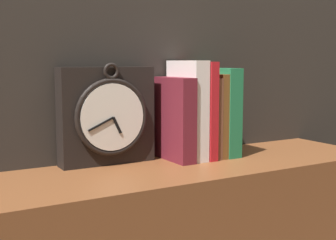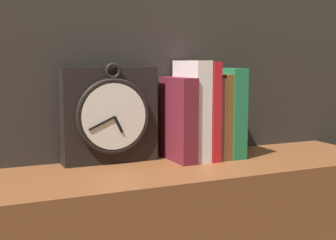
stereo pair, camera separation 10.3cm
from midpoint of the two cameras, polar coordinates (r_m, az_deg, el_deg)
name	(u,v)px [view 1 (the left image)]	position (r m, az deg, el deg)	size (l,w,h in m)	color
clock	(108,116)	(1.09, -10.09, 0.50)	(0.22, 0.06, 0.23)	black
book_slot0_maroon	(174,119)	(1.12, -1.86, 0.11)	(0.04, 0.14, 0.20)	maroon
book_slot1_white	(187,110)	(1.13, -0.23, 1.23)	(0.04, 0.14, 0.24)	silver
book_slot2_red	(199,110)	(1.15, 1.20, 1.24)	(0.02, 0.14, 0.24)	red
book_slot3_brown	(205,117)	(1.16, 1.98, 0.35)	(0.01, 0.13, 0.20)	brown
book_slot4_brown	(210,115)	(1.17, 2.68, 0.61)	(0.02, 0.13, 0.21)	brown
book_slot5_green	(220,112)	(1.19, 3.87, 1.02)	(0.04, 0.14, 0.22)	#217346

